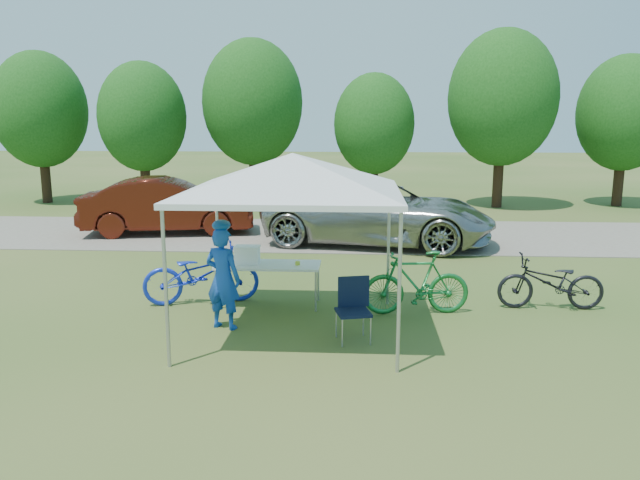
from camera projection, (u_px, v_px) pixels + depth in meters
The scene contains 14 objects.
ground at pixel (294, 331), 9.63m from camera, with size 100.00×100.00×0.00m, color #2D5119.
gravel_strip at pixel (324, 234), 17.46m from camera, with size 24.00×5.00×0.02m, color gray.
canopy at pixel (292, 158), 9.11m from camera, with size 4.53×4.53×3.00m.
treeline at pixel (325, 109), 22.71m from camera, with size 24.89×4.28×6.30m.
folding_table at pixel (268, 266), 10.82m from camera, with size 1.80×0.75×0.74m.
folding_chair at pixel (353, 303), 9.19m from camera, with size 0.57×0.59×0.93m.
cooler at pixel (247, 255), 10.80m from camera, with size 0.43×0.29×0.31m.
ice_cream_cup at pixel (298, 263), 10.72m from camera, with size 0.08×0.08×0.06m, color #C1D031.
cyclist at pixel (223, 278), 9.61m from camera, with size 0.58×0.38×1.60m, color #1645B4.
bike_blue at pixel (201, 274), 10.97m from camera, with size 0.70×2.02×1.06m, color #162EC4.
bike_green at pixel (416, 283), 10.36m from camera, with size 0.50×1.79×1.07m, color #176B2F.
bike_dark at pixel (551, 283), 10.63m from camera, with size 0.62×1.79×0.94m, color black.
minivan at pixel (379, 212), 16.03m from camera, with size 2.71×5.87×1.63m, color #9F9F9B.
sedan at pixel (168, 206), 17.48m from camera, with size 1.65×4.73×1.56m, color #49150C.
Camera 1 is at (0.98, -9.13, 3.25)m, focal length 35.00 mm.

